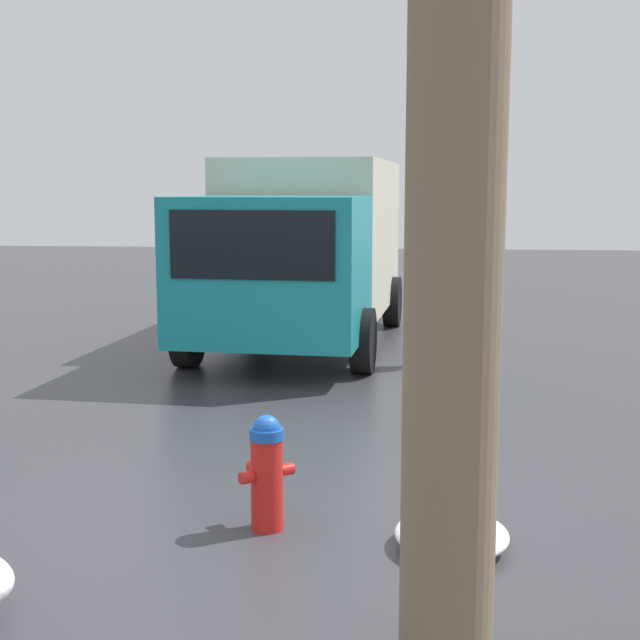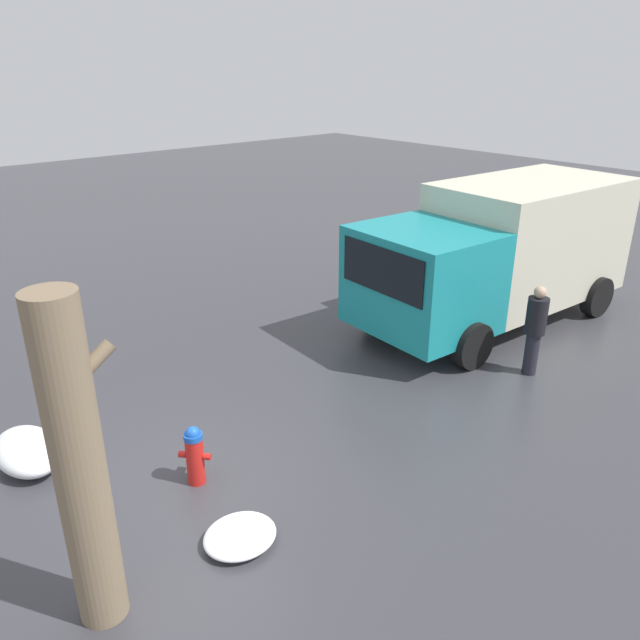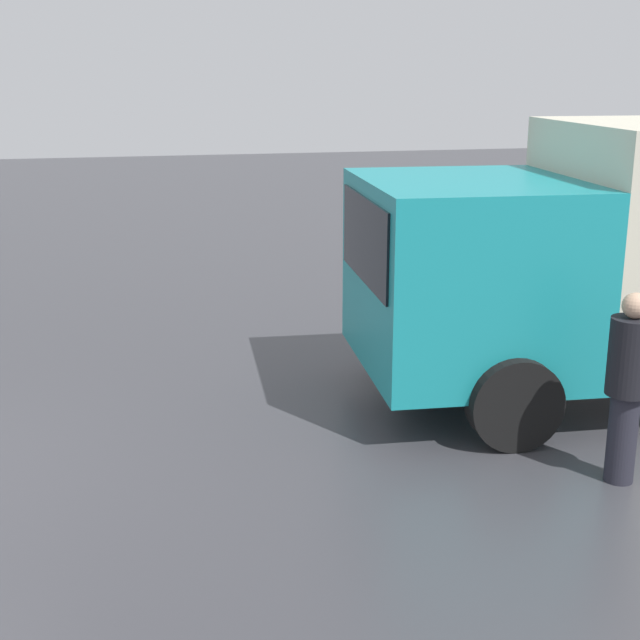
# 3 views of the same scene
# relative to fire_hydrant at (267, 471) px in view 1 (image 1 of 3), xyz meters

# --- Properties ---
(ground_plane) EXTENTS (60.00, 60.00, 0.00)m
(ground_plane) POSITION_rel_fire_hydrant_xyz_m (-0.00, -0.00, -0.45)
(ground_plane) COLOR #38383D
(fire_hydrant) EXTENTS (0.38, 0.40, 0.87)m
(fire_hydrant) POSITION_rel_fire_hydrant_xyz_m (0.00, 0.00, 0.00)
(fire_hydrant) COLOR red
(fire_hydrant) RESTS_ON ground_plane
(tree_trunk) EXTENTS (0.75, 0.49, 3.59)m
(tree_trunk) POSITION_rel_fire_hydrant_xyz_m (-1.86, -1.26, 1.36)
(tree_trunk) COLOR #7F6B51
(tree_trunk) RESTS_ON ground_plane
(delivery_truck) EXTENTS (6.65, 3.11, 2.95)m
(delivery_truck) POSITION_rel_fire_hydrant_xyz_m (7.95, 0.71, 1.15)
(delivery_truck) COLOR teal
(delivery_truck) RESTS_ON ground_plane
(pedestrian) EXTENTS (0.37, 0.37, 1.70)m
(pedestrian) POSITION_rel_fire_hydrant_xyz_m (6.26, -1.24, 0.48)
(pedestrian) COLOR #23232D
(pedestrian) RESTS_ON ground_plane
(snow_pile_curbside) EXTENTS (0.90, 0.81, 0.20)m
(snow_pile_curbside) POSITION_rel_fire_hydrant_xyz_m (-0.22, -1.36, -0.35)
(snow_pile_curbside) COLOR white
(snow_pile_curbside) RESTS_ON ground_plane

